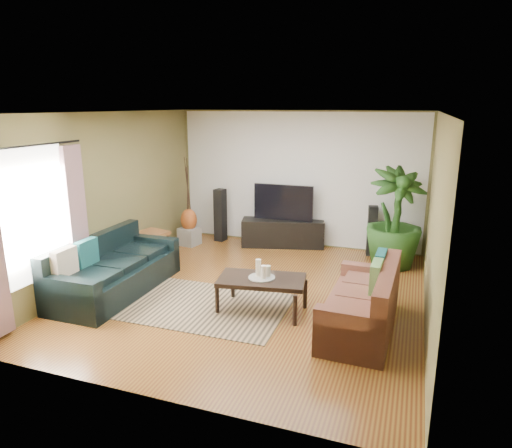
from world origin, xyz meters
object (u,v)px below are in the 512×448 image
at_px(tv_stand, 283,233).
at_px(vase, 189,220).
at_px(speaker_right, 372,231).
at_px(speaker_left, 220,215).
at_px(potted_plant, 395,218).
at_px(pedestal, 189,236).
at_px(sofa_right, 361,298).
at_px(sofa_left, 116,265).
at_px(coffee_table, 262,294).
at_px(side_table, 152,247).
at_px(television, 283,202).

relative_size(tv_stand, vase, 3.58).
height_order(tv_stand, vase, vase).
bearing_deg(speaker_right, speaker_left, 171.69).
xyz_separation_m(potted_plant, pedestal, (-4.01, -0.06, -0.70)).
bearing_deg(potted_plant, sofa_right, -95.18).
bearing_deg(sofa_left, vase, 1.44).
distance_m(speaker_right, vase, 3.64).
bearing_deg(potted_plant, coffee_table, -122.47).
height_order(sofa_left, tv_stand, sofa_left).
distance_m(vase, side_table, 1.19).
height_order(tv_stand, side_table, side_table).
distance_m(sofa_right, potted_plant, 2.66).
height_order(tv_stand, television, television).
height_order(sofa_right, speaker_left, speaker_left).
relative_size(speaker_right, potted_plant, 0.54).
bearing_deg(sofa_right, television, -146.27).
relative_size(tv_stand, speaker_left, 1.49).
bearing_deg(television, pedestal, -162.89).
bearing_deg(sofa_left, pedestal, 1.44).
bearing_deg(sofa_left, potted_plant, -56.69).
xyz_separation_m(coffee_table, vase, (-2.41, 2.45, 0.28)).
distance_m(speaker_left, pedestal, 0.79).
xyz_separation_m(speaker_right, vase, (-3.60, -0.57, 0.05)).
height_order(coffee_table, potted_plant, potted_plant).
xyz_separation_m(tv_stand, side_table, (-2.02, -1.71, 0.00)).
distance_m(sofa_right, side_table, 4.20).
height_order(television, potted_plant, potted_plant).
xyz_separation_m(sofa_right, speaker_right, (-0.17, 3.12, 0.05)).
relative_size(coffee_table, speaker_left, 1.07).
xyz_separation_m(coffee_table, potted_plant, (1.60, 2.52, 0.64)).
bearing_deg(speaker_left, side_table, -103.54).
xyz_separation_m(tv_stand, speaker_left, (-1.36, -0.07, 0.28)).
relative_size(tv_stand, pedestal, 4.58).
bearing_deg(coffee_table, sofa_left, 173.22).
height_order(speaker_left, potted_plant, potted_plant).
xyz_separation_m(tv_stand, pedestal, (-1.84, -0.57, -0.09)).
height_order(speaker_right, vase, speaker_right).
xyz_separation_m(sofa_left, tv_stand, (1.75, 3.13, -0.15)).
relative_size(potted_plant, vase, 3.83).
bearing_deg(speaker_right, potted_plant, -60.32).
xyz_separation_m(sofa_right, side_table, (-3.95, 1.40, -0.15)).
height_order(coffee_table, vase, vase).
height_order(sofa_right, speaker_right, speaker_right).
bearing_deg(speaker_left, potted_plant, 1.21).
distance_m(speaker_right, potted_plant, 0.77).
xyz_separation_m(coffee_table, tv_stand, (-0.57, 3.02, 0.03)).
relative_size(speaker_left, pedestal, 3.06).
distance_m(sofa_right, speaker_left, 4.49).
relative_size(tv_stand, speaker_right, 1.72).
relative_size(sofa_left, side_table, 4.07).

